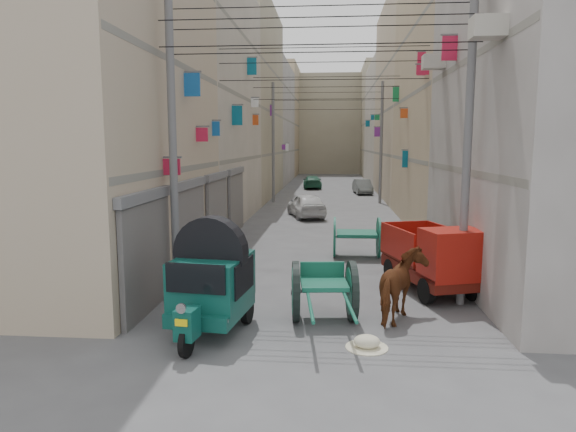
# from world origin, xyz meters

# --- Properties ---
(ground) EXTENTS (140.00, 140.00, 0.00)m
(ground) POSITION_xyz_m (0.00, 0.00, 0.00)
(ground) COLOR #4A4A4D
(ground) RESTS_ON ground
(building_row_left) EXTENTS (8.00, 62.00, 14.00)m
(building_row_left) POSITION_xyz_m (-8.00, 34.13, 6.46)
(building_row_left) COLOR tan
(building_row_left) RESTS_ON ground
(building_row_right) EXTENTS (8.00, 62.00, 14.00)m
(building_row_right) POSITION_xyz_m (8.00, 34.13, 6.46)
(building_row_right) COLOR #A39D98
(building_row_right) RESTS_ON ground
(end_cap_building) EXTENTS (22.00, 10.00, 13.00)m
(end_cap_building) POSITION_xyz_m (0.00, 66.00, 6.50)
(end_cap_building) COLOR #9C947B
(end_cap_building) RESTS_ON ground
(shutters_left) EXTENTS (0.18, 14.40, 2.88)m
(shutters_left) POSITION_xyz_m (-3.92, 10.38, 1.49)
(shutters_left) COLOR #535359
(shutters_left) RESTS_ON ground
(signboards) EXTENTS (8.22, 40.52, 5.67)m
(signboards) POSITION_xyz_m (-0.01, 21.66, 3.43)
(signboards) COLOR #178142
(signboards) RESTS_ON ground
(ac_units) EXTENTS (0.70, 6.55, 3.35)m
(ac_units) POSITION_xyz_m (3.65, 7.67, 7.43)
(ac_units) COLOR #B0AB9E
(ac_units) RESTS_ON ground
(utility_poles) EXTENTS (7.40, 22.20, 8.00)m
(utility_poles) POSITION_xyz_m (0.00, 17.00, 4.00)
(utility_poles) COLOR slate
(utility_poles) RESTS_ON ground
(overhead_cables) EXTENTS (7.40, 22.52, 1.12)m
(overhead_cables) POSITION_xyz_m (0.00, 14.40, 6.77)
(overhead_cables) COLOR black
(overhead_cables) RESTS_ON ground
(auto_rickshaw) EXTENTS (1.75, 2.74, 1.88)m
(auto_rickshaw) POSITION_xyz_m (-2.11, 3.61, 1.11)
(auto_rickshaw) COLOR black
(auto_rickshaw) RESTS_ON ground
(tonga_cart) EXTENTS (1.54, 3.11, 1.36)m
(tonga_cart) POSITION_xyz_m (0.23, 4.49, 0.71)
(tonga_cart) COLOR black
(tonga_cart) RESTS_ON ground
(mini_truck) EXTENTS (2.37, 3.59, 1.86)m
(mini_truck) POSITION_xyz_m (3.16, 6.79, 0.89)
(mini_truck) COLOR black
(mini_truck) RESTS_ON ground
(second_cart) EXTENTS (1.61, 1.42, 1.42)m
(second_cart) POSITION_xyz_m (1.26, 11.12, 0.76)
(second_cart) COLOR #145942
(second_cart) RESTS_ON ground
(feed_sack) EXTENTS (0.52, 0.42, 0.26)m
(feed_sack) POSITION_xyz_m (1.10, 2.99, 0.13)
(feed_sack) COLOR beige
(feed_sack) RESTS_ON ground
(horse) EXTENTS (1.43, 2.05, 1.58)m
(horse) POSITION_xyz_m (1.99, 4.64, 0.79)
(horse) COLOR brown
(horse) RESTS_ON ground
(distant_car_white) EXTENTS (2.54, 4.10, 1.30)m
(distant_car_white) POSITION_xyz_m (-1.00, 20.96, 0.65)
(distant_car_white) COLOR silver
(distant_car_white) RESTS_ON ground
(distant_car_grey) EXTENTS (1.54, 3.58, 1.15)m
(distant_car_grey) POSITION_xyz_m (2.80, 34.34, 0.57)
(distant_car_grey) COLOR #4E5351
(distant_car_grey) RESTS_ON ground
(distant_car_green) EXTENTS (1.86, 4.02, 1.14)m
(distant_car_green) POSITION_xyz_m (-1.37, 39.09, 0.57)
(distant_car_green) COLOR #1D563C
(distant_car_green) RESTS_ON ground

